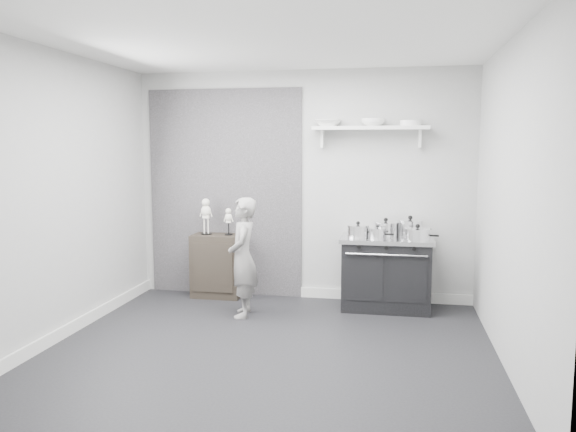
% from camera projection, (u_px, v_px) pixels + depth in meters
% --- Properties ---
extents(ground, '(4.00, 4.00, 0.00)m').
position_uv_depth(ground, '(269.00, 348.00, 5.07)').
color(ground, black).
rests_on(ground, ground).
extents(room_shell, '(4.02, 3.62, 2.71)m').
position_uv_depth(room_shell, '(263.00, 166.00, 5.03)').
color(room_shell, '#A2A2A0').
rests_on(room_shell, ground).
extents(wall_shelf, '(1.30, 0.26, 0.24)m').
position_uv_depth(wall_shelf, '(370.00, 129.00, 6.32)').
color(wall_shelf, white).
rests_on(wall_shelf, room_shell).
extents(stove, '(1.01, 0.63, 0.81)m').
position_uv_depth(stove, '(386.00, 273.00, 6.28)').
color(stove, black).
rests_on(stove, ground).
extents(side_cabinet, '(0.59, 0.34, 0.76)m').
position_uv_depth(side_cabinet, '(217.00, 266.00, 6.78)').
color(side_cabinet, black).
rests_on(side_cabinet, ground).
extents(child, '(0.38, 0.51, 1.28)m').
position_uv_depth(child, '(243.00, 257.00, 5.97)').
color(child, gray).
rests_on(child, ground).
extents(pot_front_left, '(0.33, 0.24, 0.18)m').
position_uv_depth(pot_front_left, '(358.00, 231.00, 6.21)').
color(pot_front_left, white).
rests_on(pot_front_left, stove).
extents(pot_back_left, '(0.36, 0.28, 0.20)m').
position_uv_depth(pot_back_left, '(386.00, 229.00, 6.32)').
color(pot_back_left, white).
rests_on(pot_back_left, stove).
extents(pot_back_right, '(0.38, 0.29, 0.23)m').
position_uv_depth(pot_back_right, '(410.00, 228.00, 6.28)').
color(pot_back_right, white).
rests_on(pot_back_right, stove).
extents(pot_front_right, '(0.36, 0.27, 0.18)m').
position_uv_depth(pot_front_right, '(417.00, 234.00, 5.98)').
color(pot_front_right, white).
rests_on(pot_front_right, stove).
extents(pot_front_center, '(0.27, 0.19, 0.15)m').
position_uv_depth(pot_front_center, '(378.00, 233.00, 6.11)').
color(pot_front_center, white).
rests_on(pot_front_center, stove).
extents(skeleton_full, '(0.14, 0.09, 0.50)m').
position_uv_depth(skeleton_full, '(206.00, 214.00, 6.73)').
color(skeleton_full, silver).
rests_on(skeleton_full, side_cabinet).
extents(skeleton_torso, '(0.10, 0.07, 0.37)m').
position_uv_depth(skeleton_torso, '(229.00, 220.00, 6.68)').
color(skeleton_torso, silver).
rests_on(skeleton_torso, side_cabinet).
extents(bowl_large, '(0.31, 0.31, 0.08)m').
position_uv_depth(bowl_large, '(328.00, 123.00, 6.39)').
color(bowl_large, white).
rests_on(bowl_large, wall_shelf).
extents(bowl_small, '(0.27, 0.27, 0.08)m').
position_uv_depth(bowl_small, '(373.00, 122.00, 6.30)').
color(bowl_small, white).
rests_on(bowl_small, wall_shelf).
extents(plate_stack, '(0.24, 0.24, 0.06)m').
position_uv_depth(plate_stack, '(411.00, 123.00, 6.22)').
color(plate_stack, white).
rests_on(plate_stack, wall_shelf).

